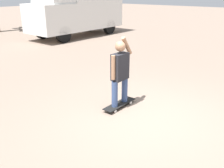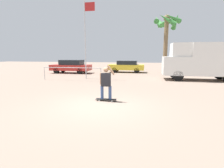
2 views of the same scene
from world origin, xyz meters
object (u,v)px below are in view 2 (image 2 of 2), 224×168
object	(u,v)px
parked_car_yellow	(127,66)
flagpole	(86,34)
person_skateboarder	(106,81)
palm_tree_near_van	(167,26)
parked_car_red	(71,66)
skateboard	(106,99)
camper_van	(202,60)

from	to	relation	value
parked_car_yellow	flagpole	world-z (taller)	flagpole
person_skateboarder	palm_tree_near_van	bearing A→B (deg)	73.98
parked_car_yellow	palm_tree_near_van	size ratio (longest dim) A/B	0.64
parked_car_red	flagpole	distance (m)	6.13
flagpole	skateboard	bearing A→B (deg)	-64.33
camper_van	person_skateboarder	bearing A→B (deg)	-128.25
parked_car_yellow	flagpole	distance (m)	7.51
skateboard	parked_car_red	distance (m)	13.07
parked_car_red	skateboard	bearing A→B (deg)	-58.95
parked_car_yellow	camper_van	bearing A→B (deg)	-37.92
flagpole	person_skateboarder	bearing A→B (deg)	-64.34
person_skateboarder	parked_car_yellow	size ratio (longest dim) A/B	0.37
person_skateboarder	palm_tree_near_van	distance (m)	14.50
person_skateboarder	palm_tree_near_van	xyz separation A→B (m)	(3.82, 13.31, 4.28)
camper_van	palm_tree_near_van	distance (m)	6.87
camper_van	flagpole	size ratio (longest dim) A/B	0.90
camper_van	palm_tree_near_van	size ratio (longest dim) A/B	0.92
parked_car_red	flagpole	xyz separation A→B (m)	(3.34, -4.13, 3.05)
skateboard	camper_van	bearing A→B (deg)	51.76
camper_van	parked_car_yellow	bearing A→B (deg)	142.08
palm_tree_near_van	skateboard	bearing A→B (deg)	-106.01
palm_tree_near_van	camper_van	bearing A→B (deg)	-65.47
person_skateboarder	flagpole	size ratio (longest dim) A/B	0.24
camper_van	palm_tree_near_van	world-z (taller)	palm_tree_near_van
person_skateboarder	parked_car_yellow	distance (m)	13.29
parked_car_yellow	palm_tree_near_van	distance (m)	6.26
flagpole	camper_van	bearing A→B (deg)	5.34
person_skateboarder	palm_tree_near_van	size ratio (longest dim) A/B	0.24
flagpole	palm_tree_near_van	bearing A→B (deg)	40.99
skateboard	palm_tree_near_van	size ratio (longest dim) A/B	0.15
person_skateboarder	parked_car_red	size ratio (longest dim) A/B	0.35
camper_van	parked_car_red	xyz separation A→B (m)	(-13.00, 3.23, -0.87)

